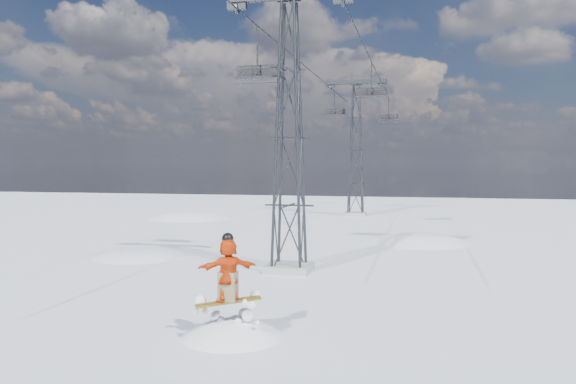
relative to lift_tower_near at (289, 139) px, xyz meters
name	(u,v)px	position (x,y,z in m)	size (l,w,h in m)	color
ground	(196,325)	(-0.80, -8.00, -5.47)	(120.00, 120.00, 0.00)	white
snow_terrain	(253,372)	(-5.57, 13.24, -15.06)	(39.00, 37.00, 22.00)	white
lift_tower_near	(289,139)	(0.00, 0.00, 0.00)	(5.20, 1.80, 11.43)	#999999
lift_tower_far	(356,151)	(0.00, 25.00, 0.00)	(5.20, 1.80, 11.43)	#999999
haul_cables	(332,57)	(0.00, 11.50, 5.38)	(4.46, 51.00, 0.06)	black
lift_chair_near	(258,73)	(-2.20, 3.05, 3.23)	(2.17, 0.62, 2.69)	black
lift_chair_mid	(371,93)	(2.20, 13.69, 3.45)	(1.95, 0.56, 2.41)	black
lift_chair_far	(334,112)	(-2.20, 27.46, 3.52)	(1.88, 0.54, 2.33)	black
lift_chair_extra	(388,118)	(2.20, 34.07, 3.46)	(1.94, 0.56, 2.41)	black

